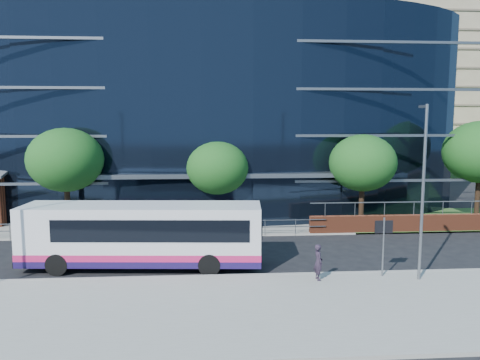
{
  "coord_description": "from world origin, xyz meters",
  "views": [
    {
      "loc": [
        -3.71,
        -22.4,
        7.39
      ],
      "look_at": [
        -1.55,
        8.0,
        3.56
      ],
      "focal_mm": 35.0,
      "sensor_mm": 36.0,
      "label": 1
    }
  ],
  "objects": [
    {
      "name": "tree_far_d",
      "position": [
        16.0,
        10.0,
        5.19
      ],
      "size": [
        5.28,
        5.28,
        7.44
      ],
      "color": "black",
      "rests_on": "ground"
    },
    {
      "name": "yellow_line_outer",
      "position": [
        0.0,
        -0.8,
        0.01
      ],
      "size": [
        80.0,
        0.08,
        0.01
      ],
      "primitive_type": "cube",
      "color": "gold",
      "rests_on": "ground"
    },
    {
      "name": "tree_far_b",
      "position": [
        -3.0,
        9.5,
        4.21
      ],
      "size": [
        4.29,
        4.29,
        6.05
      ],
      "color": "black",
      "rests_on": "ground"
    },
    {
      "name": "street_sign",
      "position": [
        4.5,
        -1.59,
        2.15
      ],
      "size": [
        0.85,
        0.09,
        2.8
      ],
      "color": "slate",
      "rests_on": "pavement_near"
    },
    {
      "name": "streetlight_east",
      "position": [
        6.0,
        -2.17,
        4.44
      ],
      "size": [
        0.15,
        0.77,
        8.0
      ],
      "color": "slate",
      "rests_on": "pavement_near"
    },
    {
      "name": "pavement_near",
      "position": [
        0.0,
        -5.0,
        0.07
      ],
      "size": [
        80.0,
        8.0,
        0.15
      ],
      "primitive_type": "cube",
      "color": "gray",
      "rests_on": "ground"
    },
    {
      "name": "tree_dist_e",
      "position": [
        24.0,
        40.0,
        4.54
      ],
      "size": [
        4.62,
        4.62,
        6.51
      ],
      "color": "black",
      "rests_on": "ground"
    },
    {
      "name": "glass_office",
      "position": [
        -4.0,
        20.85,
        8.0
      ],
      "size": [
        44.0,
        23.1,
        16.0
      ],
      "color": "black",
      "rests_on": "ground"
    },
    {
      "name": "tree_far_a",
      "position": [
        -13.0,
        9.0,
        4.86
      ],
      "size": [
        4.95,
        4.95,
        6.98
      ],
      "color": "black",
      "rests_on": "ground"
    },
    {
      "name": "tree_far_c",
      "position": [
        7.0,
        9.0,
        4.54
      ],
      "size": [
        4.62,
        4.62,
        6.51
      ],
      "color": "black",
      "rests_on": "ground"
    },
    {
      "name": "apartment_block",
      "position": [
        32.0,
        57.21,
        11.11
      ],
      "size": [
        60.0,
        42.0,
        30.0
      ],
      "color": "#2D511E",
      "rests_on": "ground"
    },
    {
      "name": "ground",
      "position": [
        0.0,
        0.0,
        0.0
      ],
      "size": [
        200.0,
        200.0,
        0.0
      ],
      "primitive_type": "plane",
      "color": "black",
      "rests_on": "ground"
    },
    {
      "name": "guard_railings",
      "position": [
        -8.0,
        7.0,
        0.82
      ],
      "size": [
        24.0,
        0.05,
        1.1
      ],
      "color": "slate",
      "rests_on": "ground"
    },
    {
      "name": "yellow_line_inner",
      "position": [
        0.0,
        -0.65,
        0.01
      ],
      "size": [
        80.0,
        0.08,
        0.01
      ],
      "primitive_type": "cube",
      "color": "gold",
      "rests_on": "ground"
    },
    {
      "name": "city_bus",
      "position": [
        -6.89,
        0.9,
        1.72
      ],
      "size": [
        12.14,
        3.65,
        3.24
      ],
      "rotation": [
        0.0,
        0.0,
        -0.08
      ],
      "color": "silver",
      "rests_on": "ground"
    },
    {
      "name": "kerb",
      "position": [
        0.0,
        -1.0,
        0.08
      ],
      "size": [
        80.0,
        0.25,
        0.16
      ],
      "primitive_type": "cube",
      "color": "gray",
      "rests_on": "ground"
    },
    {
      "name": "pedestrian",
      "position": [
        1.35,
        -1.92,
        0.98
      ],
      "size": [
        0.47,
        0.65,
        1.67
      ],
      "primitive_type": "imported",
      "rotation": [
        0.0,
        0.0,
        1.69
      ],
      "color": "#261C2B",
      "rests_on": "pavement_near"
    },
    {
      "name": "far_forecourt",
      "position": [
        -6.0,
        11.0,
        0.05
      ],
      "size": [
        50.0,
        8.0,
        0.1
      ],
      "primitive_type": "cube",
      "color": "gray",
      "rests_on": "ground"
    }
  ]
}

